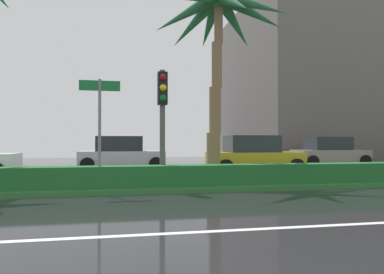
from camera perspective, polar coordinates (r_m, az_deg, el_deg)
ground_plane at (r=12.51m, az=-15.71°, el=-7.56°), size 90.00×42.00×0.10m
near_lane_divider_stripe at (r=5.66m, az=-21.78°, el=-15.30°), size 81.00×0.14×0.01m
median_strip at (r=11.51m, az=-16.12°, el=-7.52°), size 85.50×4.00×0.15m
median_hedge at (r=10.08m, az=-16.83°, el=-6.33°), size 76.50×0.70×0.60m
palm_tree_centre_left at (r=13.00m, az=4.49°, el=18.29°), size 4.84×4.77×6.92m
traffic_signal_median_right at (r=10.36m, az=-4.85°, el=5.13°), size 0.28×0.43×3.41m
street_name_sign at (r=9.88m, az=-14.89°, el=3.01°), size 1.10×0.08×3.00m
car_in_traffic_second at (r=18.32m, az=-11.48°, el=-2.68°), size 4.30×2.02×1.72m
car_in_traffic_third at (r=16.36m, az=10.05°, el=-2.91°), size 4.30×2.02×1.72m
car_in_traffic_fourth at (r=22.10m, az=21.59°, el=-2.32°), size 4.30×2.02×1.72m
building_far_right at (r=36.49m, az=23.92°, el=7.45°), size 21.30×15.95×13.27m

